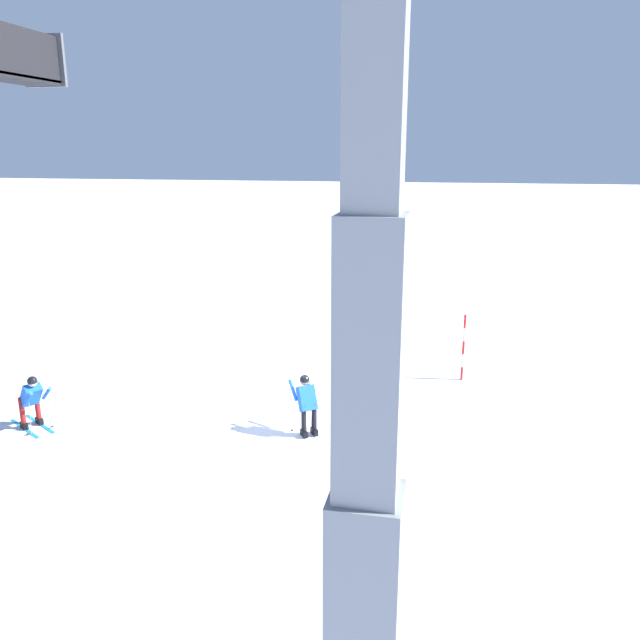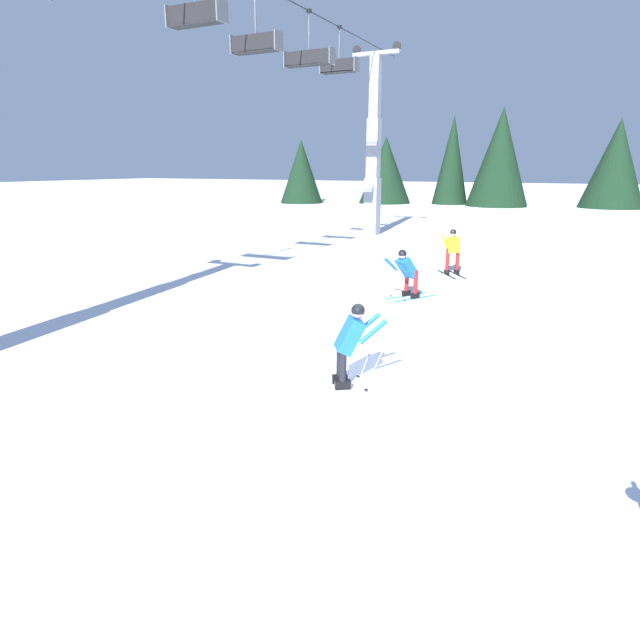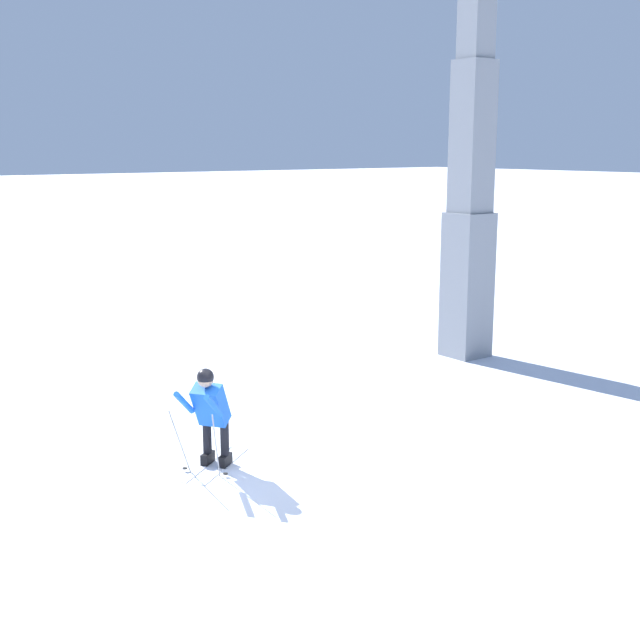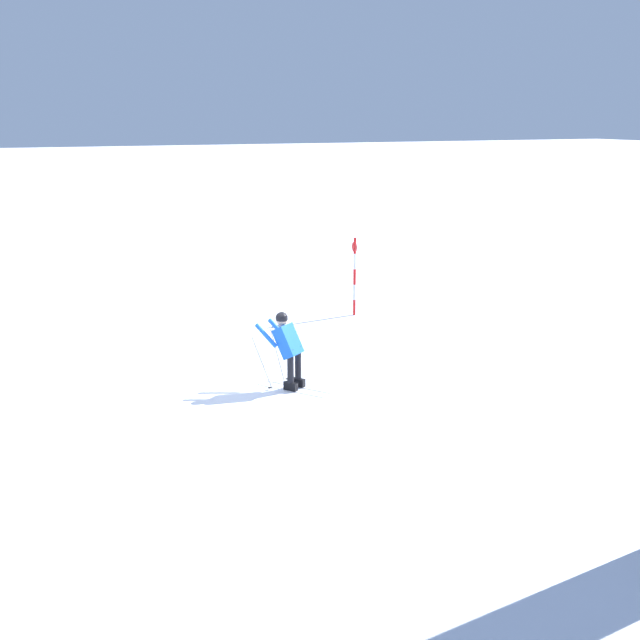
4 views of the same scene
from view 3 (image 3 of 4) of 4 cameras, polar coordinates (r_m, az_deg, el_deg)
The scene contains 3 objects.
ground_plane at distance 11.75m, azimuth -5.03°, elevation -11.54°, with size 260.00×260.00×0.00m, color white.
skier_carving_main at distance 12.29m, azimuth -7.45°, elevation -6.07°, with size 1.34×1.59×1.68m.
lift_tower_near at distance 18.68m, azimuth 10.23°, elevation 10.14°, with size 0.86×2.45×10.18m.
Camera 3 is at (9.26, -5.57, 4.63)m, focal length 47.17 mm.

